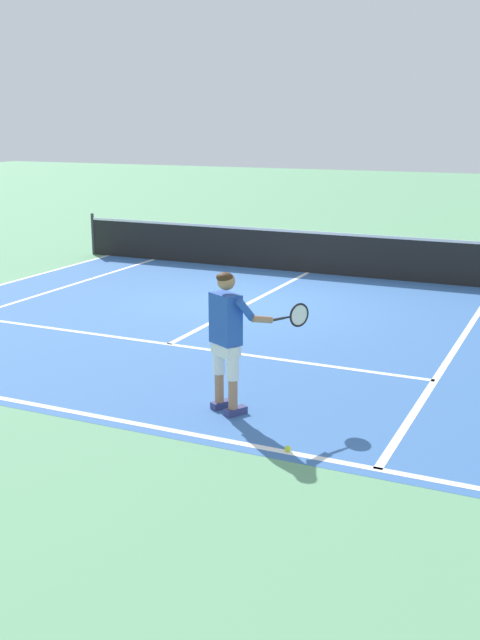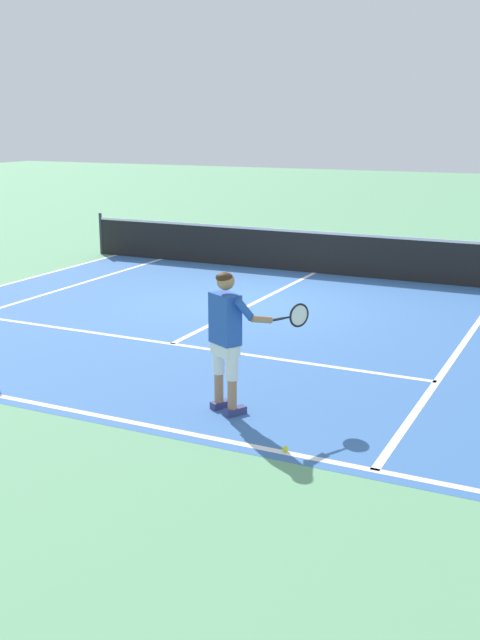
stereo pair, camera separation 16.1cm
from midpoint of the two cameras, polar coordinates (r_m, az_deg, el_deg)
The scene contains 10 objects.
ground_plane at distance 14.54m, azimuth 0.21°, elevation 1.19°, with size 80.00×80.00×0.00m, color #609E70.
court_inner_surface at distance 13.44m, azimuth -2.02°, elevation 0.06°, with size 10.98×9.77×0.00m, color #3866A8.
line_baseline at distance 9.69m, azimuth -14.65°, elevation -6.30°, with size 10.98×0.10×0.01m, color white.
line_service at distance 11.99m, azimuth -5.71°, elevation -1.81°, with size 8.23×0.10×0.01m, color white.
line_centre_service at distance 14.74m, azimuth 0.57°, elevation 1.39°, with size 0.10×6.40×0.01m, color white.
line_singles_left at distance 15.68m, azimuth -15.58°, elevation 1.65°, with size 0.10×9.37×0.01m, color white.
line_singles_right at distance 12.22m, azimuth 15.50°, elevation -1.98°, with size 0.10×9.37×0.01m, color white.
tennis_net at distance 17.56m, azimuth 4.88°, elevation 5.14°, with size 11.96×0.08×1.07m.
tennis_player at distance 8.93m, azimuth -1.42°, elevation -0.95°, with size 1.03×0.92×1.71m.
tennis_ball_near_feet at distance 8.19m, azimuth 3.03°, elevation -9.59°, with size 0.07×0.07×0.07m, color #CCE02D.
Camera 1 is at (5.80, -12.90, 3.40)m, focal length 42.81 mm.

